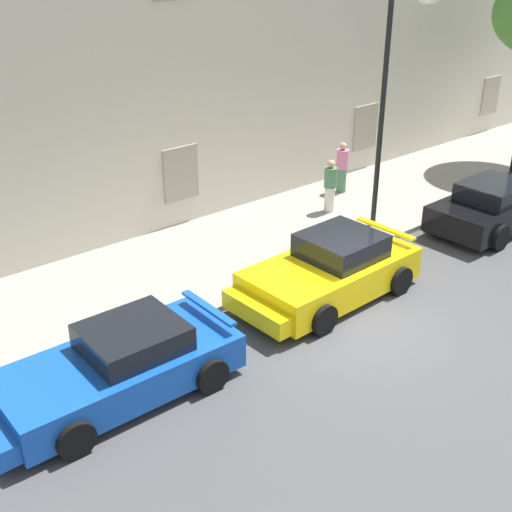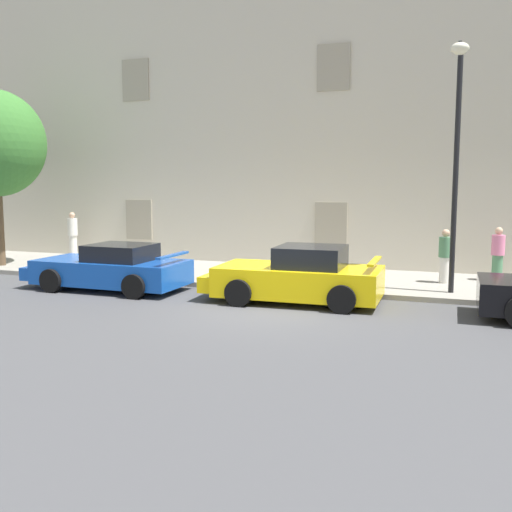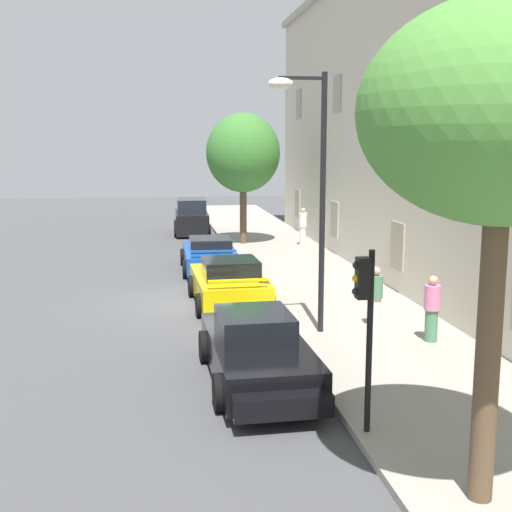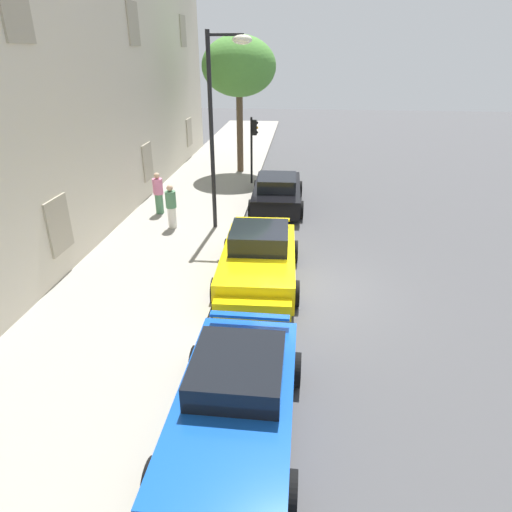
{
  "view_description": "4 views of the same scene",
  "coord_description": "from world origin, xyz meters",
  "px_view_note": "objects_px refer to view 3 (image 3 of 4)",
  "views": [
    {
      "loc": [
        -9.39,
        -7.9,
        7.54
      ],
      "look_at": [
        -0.67,
        2.59,
        0.83
      ],
      "focal_mm": 46.54,
      "sensor_mm": 36.0,
      "label": 1
    },
    {
      "loc": [
        4.42,
        -13.19,
        3.09
      ],
      "look_at": [
        -1.0,
        1.87,
        1.05
      ],
      "focal_mm": 41.79,
      "sensor_mm": 36.0,
      "label": 2
    },
    {
      "loc": [
        19.72,
        -0.88,
        4.81
      ],
      "look_at": [
        -0.11,
        2.12,
        1.38
      ],
      "focal_mm": 46.73,
      "sensor_mm": 36.0,
      "label": 3
    },
    {
      "loc": [
        -10.55,
        0.21,
        5.89
      ],
      "look_at": [
        -0.04,
        1.26,
        0.95
      ],
      "focal_mm": 31.07,
      "sensor_mm": 36.0,
      "label": 4
    }
  ],
  "objects_px": {
    "hatchback_parked": "(192,218)",
    "pedestrian_strolling": "(375,296)",
    "sportscar_red_lead": "(209,255)",
    "pedestrian_admiring": "(303,226)",
    "street_lamp": "(307,158)",
    "sportscar_yellow_flank": "(228,284)",
    "traffic_light": "(365,309)",
    "tree_near_kerb": "(243,153)",
    "pedestrian_bystander": "(432,308)",
    "sportscar_white_middle": "(258,355)",
    "tree_midblock": "(503,114)"
  },
  "relations": [
    {
      "from": "tree_midblock",
      "to": "sportscar_white_middle",
      "type": "bearing_deg",
      "value": -156.32
    },
    {
      "from": "traffic_light",
      "to": "pedestrian_admiring",
      "type": "height_order",
      "value": "traffic_light"
    },
    {
      "from": "sportscar_white_middle",
      "to": "hatchback_parked",
      "type": "height_order",
      "value": "hatchback_parked"
    },
    {
      "from": "hatchback_parked",
      "to": "pedestrian_strolling",
      "type": "height_order",
      "value": "hatchback_parked"
    },
    {
      "from": "hatchback_parked",
      "to": "pedestrian_bystander",
      "type": "xyz_separation_m",
      "value": [
        20.67,
        4.52,
        0.09
      ]
    },
    {
      "from": "sportscar_red_lead",
      "to": "sportscar_yellow_flank",
      "type": "height_order",
      "value": "sportscar_yellow_flank"
    },
    {
      "from": "tree_near_kerb",
      "to": "tree_midblock",
      "type": "xyz_separation_m",
      "value": [
        23.0,
        0.13,
        0.82
      ]
    },
    {
      "from": "pedestrian_strolling",
      "to": "sportscar_yellow_flank",
      "type": "bearing_deg",
      "value": -136.23
    },
    {
      "from": "sportscar_red_lead",
      "to": "pedestrian_admiring",
      "type": "relative_size",
      "value": 2.69
    },
    {
      "from": "pedestrian_admiring",
      "to": "hatchback_parked",
      "type": "bearing_deg",
      "value": -139.4
    },
    {
      "from": "sportscar_red_lead",
      "to": "pedestrian_bystander",
      "type": "bearing_deg",
      "value": 22.91
    },
    {
      "from": "street_lamp",
      "to": "pedestrian_admiring",
      "type": "xyz_separation_m",
      "value": [
        -13.88,
        3.04,
        -3.41
      ]
    },
    {
      "from": "sportscar_yellow_flank",
      "to": "sportscar_red_lead",
      "type": "bearing_deg",
      "value": -178.68
    },
    {
      "from": "pedestrian_bystander",
      "to": "pedestrian_admiring",
      "type": "bearing_deg",
      "value": 179.04
    },
    {
      "from": "tree_midblock",
      "to": "street_lamp",
      "type": "distance_m",
      "value": 8.09
    },
    {
      "from": "sportscar_yellow_flank",
      "to": "traffic_light",
      "type": "height_order",
      "value": "traffic_light"
    },
    {
      "from": "sportscar_yellow_flank",
      "to": "hatchback_parked",
      "type": "xyz_separation_m",
      "value": [
        -15.68,
        -0.23,
        0.23
      ]
    },
    {
      "from": "tree_near_kerb",
      "to": "pedestrian_strolling",
      "type": "xyz_separation_m",
      "value": [
        14.73,
        1.46,
        -3.39
      ]
    },
    {
      "from": "pedestrian_strolling",
      "to": "pedestrian_bystander",
      "type": "height_order",
      "value": "pedestrian_bystander"
    },
    {
      "from": "hatchback_parked",
      "to": "tree_near_kerb",
      "type": "height_order",
      "value": "tree_near_kerb"
    },
    {
      "from": "tree_near_kerb",
      "to": "pedestrian_strolling",
      "type": "distance_m",
      "value": 15.18
    },
    {
      "from": "hatchback_parked",
      "to": "pedestrian_admiring",
      "type": "height_order",
      "value": "hatchback_parked"
    },
    {
      "from": "sportscar_yellow_flank",
      "to": "street_lamp",
      "type": "height_order",
      "value": "street_lamp"
    },
    {
      "from": "hatchback_parked",
      "to": "street_lamp",
      "type": "bearing_deg",
      "value": 5.1
    },
    {
      "from": "sportscar_white_middle",
      "to": "pedestrian_bystander",
      "type": "bearing_deg",
      "value": 112.36
    },
    {
      "from": "pedestrian_admiring",
      "to": "pedestrian_strolling",
      "type": "relative_size",
      "value": 1.11
    },
    {
      "from": "street_lamp",
      "to": "pedestrian_bystander",
      "type": "relative_size",
      "value": 3.97
    },
    {
      "from": "street_lamp",
      "to": "pedestrian_bystander",
      "type": "height_order",
      "value": "street_lamp"
    },
    {
      "from": "sportscar_yellow_flank",
      "to": "traffic_light",
      "type": "relative_size",
      "value": 1.51
    },
    {
      "from": "sportscar_red_lead",
      "to": "traffic_light",
      "type": "xyz_separation_m",
      "value": [
        15.05,
        1.27,
        1.63
      ]
    },
    {
      "from": "sportscar_white_middle",
      "to": "pedestrian_strolling",
      "type": "relative_size",
      "value": 3.17
    },
    {
      "from": "pedestrian_strolling",
      "to": "sportscar_white_middle",
      "type": "bearing_deg",
      "value": -47.21
    },
    {
      "from": "sportscar_red_lead",
      "to": "pedestrian_bystander",
      "type": "relative_size",
      "value": 2.94
    },
    {
      "from": "street_lamp",
      "to": "pedestrian_strolling",
      "type": "bearing_deg",
      "value": 97.07
    },
    {
      "from": "sportscar_yellow_flank",
      "to": "traffic_light",
      "type": "distance_m",
      "value": 9.78
    },
    {
      "from": "tree_near_kerb",
      "to": "traffic_light",
      "type": "relative_size",
      "value": 1.99
    },
    {
      "from": "pedestrian_admiring",
      "to": "pedestrian_bystander",
      "type": "xyz_separation_m",
      "value": [
        15.09,
        -0.25,
        -0.08
      ]
    },
    {
      "from": "sportscar_white_middle",
      "to": "pedestrian_strolling",
      "type": "bearing_deg",
      "value": 132.79
    },
    {
      "from": "sportscar_red_lead",
      "to": "pedestrian_strolling",
      "type": "bearing_deg",
      "value": 21.33
    },
    {
      "from": "pedestrian_strolling",
      "to": "pedestrian_bystander",
      "type": "bearing_deg",
      "value": 31.96
    },
    {
      "from": "sportscar_yellow_flank",
      "to": "pedestrian_admiring",
      "type": "bearing_deg",
      "value": 155.8
    },
    {
      "from": "tree_near_kerb",
      "to": "pedestrian_bystander",
      "type": "bearing_deg",
      "value": 8.3
    },
    {
      "from": "sportscar_red_lead",
      "to": "hatchback_parked",
      "type": "xyz_separation_m",
      "value": [
        -10.21,
        -0.11,
        0.27
      ]
    },
    {
      "from": "traffic_light",
      "to": "tree_near_kerb",
      "type": "bearing_deg",
      "value": 177.83
    },
    {
      "from": "tree_near_kerb",
      "to": "pedestrian_bystander",
      "type": "xyz_separation_m",
      "value": [
        16.17,
        2.36,
        -3.37
      ]
    },
    {
      "from": "hatchback_parked",
      "to": "pedestrian_bystander",
      "type": "bearing_deg",
      "value": 12.35
    },
    {
      "from": "sportscar_red_lead",
      "to": "hatchback_parked",
      "type": "relative_size",
      "value": 1.18
    },
    {
      "from": "tree_near_kerb",
      "to": "pedestrian_strolling",
      "type": "height_order",
      "value": "tree_near_kerb"
    },
    {
      "from": "street_lamp",
      "to": "sportscar_red_lead",
      "type": "bearing_deg",
      "value": -169.99
    },
    {
      "from": "sportscar_white_middle",
      "to": "street_lamp",
      "type": "height_order",
      "value": "street_lamp"
    }
  ]
}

